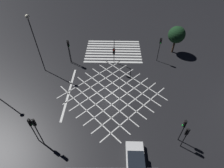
% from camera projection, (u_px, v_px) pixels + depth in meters
% --- Properties ---
extents(ground_plane, '(200.00, 200.00, 0.00)m').
position_uv_depth(ground_plane, '(112.00, 93.00, 25.49)').
color(ground_plane, black).
extents(road_markings, '(15.75, 22.94, 0.01)m').
position_uv_depth(road_markings, '(111.00, 64.00, 30.59)').
color(road_markings, silver).
rests_on(road_markings, ground_plane).
extents(traffic_light_sw_cross, '(0.36, 0.39, 4.50)m').
position_uv_depth(traffic_light_sw_cross, '(160.00, 45.00, 29.06)').
color(traffic_light_sw_cross, black).
rests_on(traffic_light_sw_cross, ground_plane).
extents(traffic_light_nw_main, '(0.39, 0.36, 3.70)m').
position_uv_depth(traffic_light_nw_main, '(183.00, 127.00, 18.28)').
color(traffic_light_nw_main, black).
rests_on(traffic_light_nw_main, ground_plane).
extents(traffic_light_se_cross, '(0.36, 0.39, 4.29)m').
position_uv_depth(traffic_light_se_cross, '(69.00, 47.00, 28.89)').
color(traffic_light_se_cross, black).
rests_on(traffic_light_se_cross, ground_plane).
extents(traffic_light_median_south, '(0.36, 2.76, 4.44)m').
position_uv_depth(traffic_light_median_south, '(114.00, 51.00, 27.75)').
color(traffic_light_median_south, black).
rests_on(traffic_light_median_south, ground_plane).
extents(traffic_light_ne_cross, '(0.36, 0.39, 4.57)m').
position_uv_depth(traffic_light_ne_cross, '(36.00, 127.00, 17.53)').
color(traffic_light_ne_cross, black).
rests_on(traffic_light_ne_cross, ground_plane).
extents(traffic_light_ne_main, '(0.39, 0.36, 4.11)m').
position_uv_depth(traffic_light_ne_main, '(32.00, 126.00, 18.00)').
color(traffic_light_ne_main, black).
rests_on(traffic_light_ne_main, ground_plane).
extents(traffic_light_se_main, '(0.39, 0.36, 4.21)m').
position_uv_depth(traffic_light_se_main, '(69.00, 48.00, 28.78)').
color(traffic_light_se_main, black).
rests_on(traffic_light_se_main, ground_plane).
extents(traffic_light_nw_cross, '(0.36, 0.39, 3.27)m').
position_uv_depth(traffic_light_nw_cross, '(186.00, 134.00, 18.00)').
color(traffic_light_nw_cross, black).
rests_on(traffic_light_nw_cross, ground_plane).
extents(street_lamp_west, '(0.58, 0.58, 9.39)m').
position_uv_depth(street_lamp_west, '(32.00, 32.00, 24.59)').
color(street_lamp_west, black).
rests_on(street_lamp_west, ground_plane).
extents(street_tree_near, '(2.98, 2.98, 5.08)m').
position_uv_depth(street_tree_near, '(177.00, 35.00, 30.94)').
color(street_tree_near, '#473323').
rests_on(street_tree_near, ground_plane).
extents(waiting_car, '(1.88, 4.23, 1.32)m').
position_uv_depth(waiting_car, '(136.00, 162.00, 17.67)').
color(waiting_car, silver).
rests_on(waiting_car, ground_plane).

